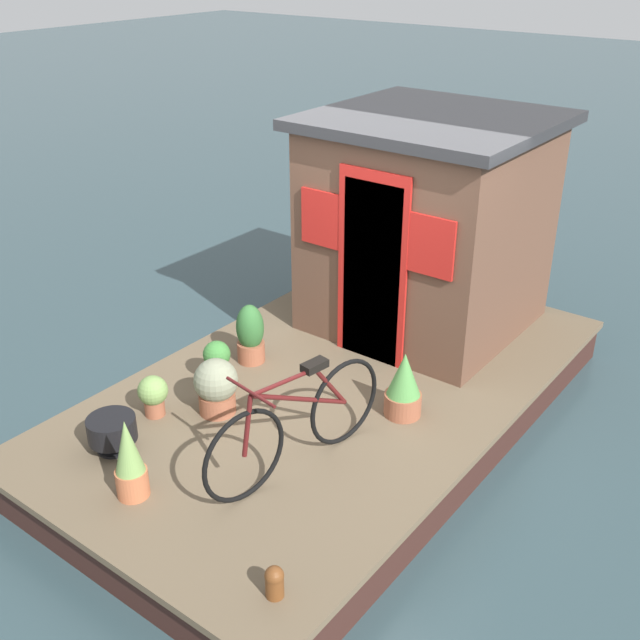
# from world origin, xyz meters

# --- Properties ---
(ground_plane) EXTENTS (60.00, 60.00, 0.00)m
(ground_plane) POSITION_xyz_m (0.00, 0.00, 0.00)
(ground_plane) COLOR #2D4247
(houseboat_deck) EXTENTS (5.26, 3.05, 0.40)m
(houseboat_deck) POSITION_xyz_m (0.00, 0.00, 0.20)
(houseboat_deck) COLOR brown
(houseboat_deck) RESTS_ON ground_plane
(houseboat_cabin) EXTENTS (2.08, 2.10, 2.10)m
(houseboat_cabin) POSITION_xyz_m (1.52, 0.00, 1.46)
(houseboat_cabin) COLOR brown
(houseboat_cabin) RESTS_ON houseboat_deck
(bicycle) EXTENTS (1.68, 0.50, 0.85)m
(bicycle) POSITION_xyz_m (-1.14, -0.50, 0.79)
(bicycle) COLOR black
(bicycle) RESTS_ON houseboat_deck
(potted_plant_basil) EXTENTS (0.26, 0.26, 0.57)m
(potted_plant_basil) POSITION_xyz_m (-0.16, 0.84, 0.67)
(potted_plant_basil) COLOR #935138
(potted_plant_basil) RESTS_ON houseboat_deck
(potted_plant_ivy) EXTENTS (0.25, 0.25, 0.36)m
(potted_plant_ivy) POSITION_xyz_m (-1.31, 0.87, 0.60)
(potted_plant_ivy) COLOR #935138
(potted_plant_ivy) RESTS_ON houseboat_deck
(potted_plant_thyme) EXTENTS (0.24, 0.24, 0.41)m
(potted_plant_thyme) POSITION_xyz_m (-0.63, 0.81, 0.62)
(potted_plant_thyme) COLOR #C6754C
(potted_plant_thyme) RESTS_ON houseboat_deck
(potted_plant_fern) EXTENTS (0.37, 0.37, 0.49)m
(potted_plant_fern) POSITION_xyz_m (-0.97, 0.49, 0.65)
(potted_plant_fern) COLOR #935138
(potted_plant_fern) RESTS_ON houseboat_deck
(potted_plant_geranium) EXTENTS (0.31, 0.31, 0.57)m
(potted_plant_geranium) POSITION_xyz_m (-0.06, -0.76, 0.67)
(potted_plant_geranium) COLOR #935138
(potted_plant_geranium) RESTS_ON houseboat_deck
(potted_plant_sage) EXTENTS (0.23, 0.23, 0.63)m
(potted_plant_sage) POSITION_xyz_m (-2.09, 0.23, 0.70)
(potted_plant_sage) COLOR #B2603D
(potted_plant_sage) RESTS_ON houseboat_deck
(charcoal_grill) EXTENTS (0.38, 0.38, 0.28)m
(charcoal_grill) POSITION_xyz_m (-1.83, 0.76, 0.58)
(charcoal_grill) COLOR black
(charcoal_grill) RESTS_ON houseboat_deck
(mooring_bollard) EXTENTS (0.12, 0.12, 0.22)m
(mooring_bollard) POSITION_xyz_m (-2.19, -1.17, 0.51)
(mooring_bollard) COLOR brown
(mooring_bollard) RESTS_ON houseboat_deck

